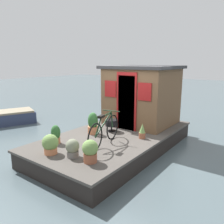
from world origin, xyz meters
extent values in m
plane|color=#4C5B60|center=(0.00, 0.00, 0.00)|extent=(60.00, 60.00, 0.00)
cube|color=#4C4742|center=(0.00, 0.00, 0.47)|extent=(5.29, 2.71, 0.06)
cube|color=black|center=(0.00, 0.00, 0.22)|extent=(5.18, 2.65, 0.44)
cube|color=brown|center=(1.54, 0.00, 1.44)|extent=(1.93, 2.07, 1.88)
cube|color=#28282B|center=(1.54, 0.00, 2.43)|extent=(2.13, 2.27, 0.10)
cube|color=maroon|center=(0.56, 0.00, 1.35)|extent=(0.04, 0.60, 1.70)
cube|color=maroon|center=(0.55, 0.00, 1.40)|extent=(0.03, 0.72, 1.80)
cube|color=maroon|center=(0.56, -0.62, 1.75)|extent=(0.03, 0.44, 0.52)
cube|color=maroon|center=(0.56, 0.62, 1.75)|extent=(0.03, 0.44, 0.52)
torus|color=black|center=(-0.47, -0.21, 0.85)|extent=(0.69, 0.17, 0.70)
torus|color=black|center=(-1.41, -0.39, 0.85)|extent=(0.69, 0.17, 0.70)
cylinder|color=black|center=(-0.97, -0.31, 1.07)|extent=(0.89, 0.21, 0.48)
cylinder|color=black|center=(-0.82, -0.28, 1.28)|extent=(0.57, 0.14, 0.06)
cylinder|color=black|center=(-1.26, -0.37, 1.05)|extent=(0.34, 0.10, 0.43)
cylinder|color=black|center=(-0.50, -0.22, 1.07)|extent=(0.12, 0.06, 0.45)
cube|color=black|center=(-1.10, -0.34, 1.29)|extent=(0.22, 0.14, 0.06)
cylinder|color=black|center=(-0.54, -0.23, 1.32)|extent=(0.12, 0.50, 0.02)
cylinder|color=#935138|center=(-1.93, -0.70, 0.60)|extent=(0.29, 0.29, 0.20)
sphere|color=#70934C|center=(-1.93, -0.70, 0.82)|extent=(0.35, 0.35, 0.35)
cylinder|color=#C6754C|center=(-0.40, 0.55, 0.61)|extent=(0.32, 0.32, 0.22)
ellipsoid|color=#2D602D|center=(-0.40, 0.55, 0.90)|extent=(0.30, 0.30, 0.50)
cylinder|color=#935138|center=(0.09, -0.84, 0.58)|extent=(0.19, 0.19, 0.16)
cone|color=#70934C|center=(0.09, -0.84, 0.79)|extent=(0.17, 0.17, 0.26)
cylinder|color=#C6754C|center=(-2.14, 0.34, 0.57)|extent=(0.30, 0.30, 0.15)
sphere|color=#70934C|center=(-2.14, 0.34, 0.78)|extent=(0.38, 0.38, 0.38)
cylinder|color=slate|center=(-1.97, -0.20, 0.57)|extent=(0.27, 0.27, 0.14)
ellipsoid|color=gray|center=(-1.97, -0.20, 0.76)|extent=(0.31, 0.31, 0.33)
cylinder|color=#C6754C|center=(-1.61, 0.79, 0.58)|extent=(0.22, 0.22, 0.16)
ellipsoid|color=#2D602D|center=(-1.61, 0.79, 0.80)|extent=(0.25, 0.25, 0.39)
cylinder|color=black|center=(0.13, 0.26, 0.77)|extent=(0.38, 0.38, 0.19)
cylinder|color=black|center=(0.13, 0.26, 0.59)|extent=(0.04, 0.04, 0.17)
cylinder|color=black|center=(0.13, 0.26, 0.51)|extent=(0.27, 0.27, 0.02)
camera|label=1|loc=(-5.31, -3.77, 2.61)|focal=36.46mm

